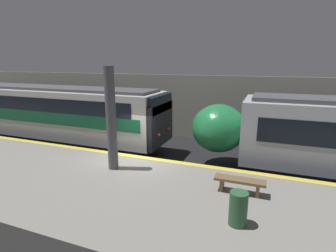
% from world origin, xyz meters
% --- Properties ---
extents(ground_plane, '(120.00, 120.00, 0.00)m').
position_xyz_m(ground_plane, '(0.00, 0.00, 0.00)').
color(ground_plane, black).
extents(platform, '(40.00, 5.44, 1.01)m').
position_xyz_m(platform, '(0.00, -2.72, 0.50)').
color(platform, gray).
rests_on(platform, ground).
extents(station_rear_barrier, '(50.00, 0.15, 4.04)m').
position_xyz_m(station_rear_barrier, '(0.00, 6.73, 2.02)').
color(station_rear_barrier, '#B2AD9E').
rests_on(station_rear_barrier, ground).
extents(support_pillar_near, '(0.36, 0.36, 3.72)m').
position_xyz_m(support_pillar_near, '(-0.23, -1.52, 2.86)').
color(support_pillar_near, '#56565B').
rests_on(support_pillar_near, platform).
extents(train_boxy, '(15.10, 2.83, 3.46)m').
position_xyz_m(train_boxy, '(-7.35, 2.43, 1.79)').
color(train_boxy, black).
rests_on(train_boxy, ground).
extents(platform_bench, '(1.50, 0.40, 0.45)m').
position_xyz_m(platform_bench, '(4.34, -1.79, 1.34)').
color(platform_bench, brown).
rests_on(platform_bench, platform).
extents(trash_bin, '(0.44, 0.44, 0.85)m').
position_xyz_m(trash_bin, '(4.48, -3.43, 1.42)').
color(trash_bin, '#2D5B38').
rests_on(trash_bin, platform).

